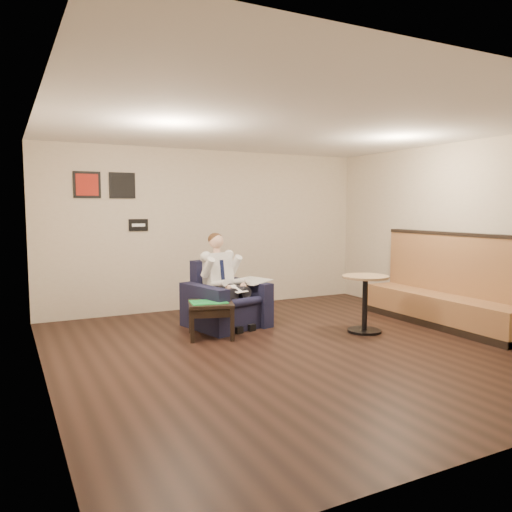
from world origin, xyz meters
name	(u,v)px	position (x,y,z in m)	size (l,w,h in m)	color
ground	(299,348)	(0.00, 0.00, 0.00)	(6.00, 6.00, 0.00)	black
wall_back	(211,229)	(0.00, 3.00, 1.40)	(6.00, 0.02, 2.80)	beige
wall_left	(41,248)	(-3.00, 0.00, 1.40)	(0.02, 6.00, 2.80)	beige
wall_right	(467,233)	(3.00, 0.00, 1.40)	(0.02, 6.00, 2.80)	beige
ceiling	(301,125)	(0.00, 0.00, 2.80)	(6.00, 6.00, 0.02)	white
seating_sign	(138,225)	(-1.30, 2.98, 1.50)	(0.32, 0.02, 0.20)	black
art_print_left	(87,185)	(-2.10, 2.98, 2.15)	(0.42, 0.03, 0.42)	#B12215
art_print_right	(122,185)	(-1.55, 2.98, 2.15)	(0.42, 0.03, 0.42)	black
armchair	(226,294)	(-0.37, 1.48, 0.49)	(1.02, 1.02, 0.98)	black
seated_man	(231,283)	(-0.34, 1.36, 0.67)	(0.64, 0.96, 1.35)	silver
lap_papers	(236,289)	(-0.31, 1.25, 0.60)	(0.22, 0.32, 0.01)	white
newspaper	(252,281)	(0.06, 1.47, 0.67)	(0.43, 0.53, 0.01)	silver
side_table	(211,320)	(-0.81, 1.02, 0.25)	(0.60, 0.60, 0.49)	black
green_folder	(208,302)	(-0.85, 1.01, 0.50)	(0.49, 0.35, 0.01)	green
coffee_mug	(224,296)	(-0.58, 1.08, 0.54)	(0.09, 0.09, 0.10)	white
smartphone	(214,299)	(-0.70, 1.17, 0.50)	(0.15, 0.08, 0.01)	black
banquette	(443,280)	(2.59, 0.06, 0.69)	(0.65, 2.72, 1.39)	#936139
cafe_table	(365,304)	(1.28, 0.27, 0.41)	(0.66, 0.66, 0.82)	#A27E58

